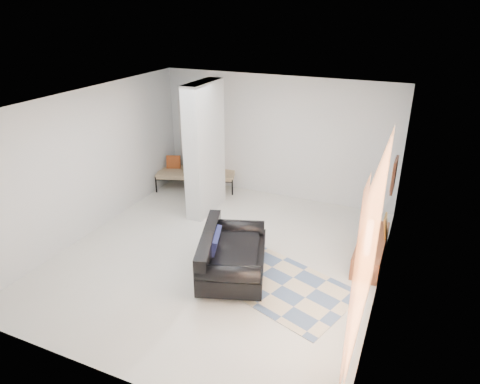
% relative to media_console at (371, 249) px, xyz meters
% --- Properties ---
extents(floor, '(6.00, 6.00, 0.00)m').
position_rel_media_console_xyz_m(floor, '(-2.52, -0.98, -0.21)').
color(floor, beige).
rests_on(floor, ground).
extents(ceiling, '(6.00, 6.00, 0.00)m').
position_rel_media_console_xyz_m(ceiling, '(-2.52, -0.98, 2.59)').
color(ceiling, white).
rests_on(ceiling, wall_back).
extents(wall_back, '(6.00, 0.00, 6.00)m').
position_rel_media_console_xyz_m(wall_back, '(-2.52, 2.02, 1.19)').
color(wall_back, silver).
rests_on(wall_back, ground).
extents(wall_front, '(6.00, 0.00, 6.00)m').
position_rel_media_console_xyz_m(wall_front, '(-2.52, -3.98, 1.19)').
color(wall_front, silver).
rests_on(wall_front, ground).
extents(wall_left, '(0.00, 6.00, 6.00)m').
position_rel_media_console_xyz_m(wall_left, '(-5.27, -0.98, 1.19)').
color(wall_left, silver).
rests_on(wall_left, ground).
extents(wall_right, '(0.00, 6.00, 6.00)m').
position_rel_media_console_xyz_m(wall_right, '(0.23, -0.98, 1.19)').
color(wall_right, silver).
rests_on(wall_right, ground).
extents(partition_column, '(0.35, 1.20, 2.80)m').
position_rel_media_console_xyz_m(partition_column, '(-3.62, 0.62, 1.19)').
color(partition_column, silver).
rests_on(partition_column, floor).
extents(hallway_door, '(0.85, 0.06, 2.04)m').
position_rel_media_console_xyz_m(hallway_door, '(-4.62, 1.98, 0.81)').
color(hallway_door, silver).
rests_on(hallway_door, floor).
extents(curtain, '(0.00, 2.55, 2.55)m').
position_rel_media_console_xyz_m(curtain, '(0.15, -2.13, 1.24)').
color(curtain, orange).
rests_on(curtain, wall_right).
extents(wall_art, '(0.04, 0.45, 0.55)m').
position_rel_media_console_xyz_m(wall_art, '(0.20, -0.00, 1.44)').
color(wall_art, '#3B1B10').
rests_on(wall_art, wall_right).
extents(media_console, '(0.45, 1.59, 0.80)m').
position_rel_media_console_xyz_m(media_console, '(0.00, 0.00, 0.00)').
color(media_console, brown).
rests_on(media_console, floor).
extents(loveseat, '(1.52, 1.97, 0.76)m').
position_rel_media_console_xyz_m(loveseat, '(-2.12, -1.40, 0.14)').
color(loveseat, silver).
rests_on(loveseat, floor).
extents(daybed, '(2.04, 1.36, 0.77)m').
position_rel_media_console_xyz_m(daybed, '(-4.45, 1.64, 0.21)').
color(daybed, black).
rests_on(daybed, floor).
extents(area_rug, '(2.55, 2.10, 0.01)m').
position_rel_media_console_xyz_m(area_rug, '(-1.18, -1.40, -0.20)').
color(area_rug, beige).
rests_on(area_rug, floor).
extents(cylinder_lamp, '(0.11, 0.11, 0.61)m').
position_rel_media_console_xyz_m(cylinder_lamp, '(-0.02, -0.52, 0.50)').
color(cylinder_lamp, white).
rests_on(cylinder_lamp, media_console).
extents(bronze_figurine, '(0.14, 0.14, 0.27)m').
position_rel_media_console_xyz_m(bronze_figurine, '(-0.05, 0.31, 0.33)').
color(bronze_figurine, black).
rests_on(bronze_figurine, media_console).
extents(vase, '(0.21, 0.21, 0.19)m').
position_rel_media_console_xyz_m(vase, '(-0.05, -0.29, 0.29)').
color(vase, silver).
rests_on(vase, media_console).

